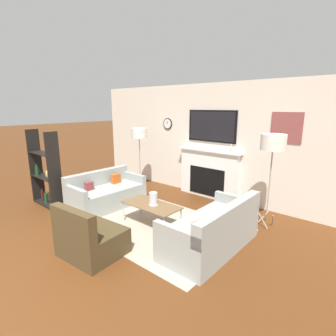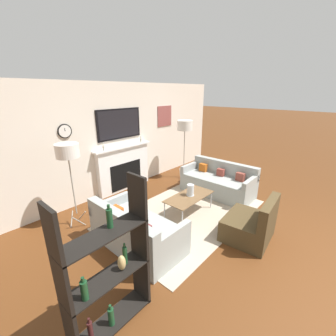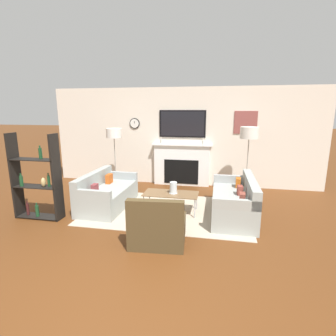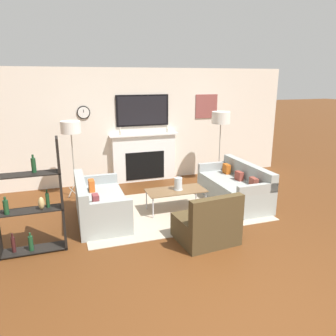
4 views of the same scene
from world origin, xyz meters
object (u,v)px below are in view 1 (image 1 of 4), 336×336
(couch_left, at_px, (106,194))
(armchair, at_px, (90,239))
(couch_right, at_px, (213,231))
(coffee_table, at_px, (151,206))
(shelf_unit, at_px, (45,172))
(floor_lamp_right, at_px, (273,143))
(hurricane_candle, at_px, (153,199))
(floor_lamp_left, at_px, (139,134))

(couch_left, height_order, armchair, armchair)
(couch_right, height_order, coffee_table, couch_right)
(couch_left, height_order, shelf_unit, shelf_unit)
(couch_right, xyz_separation_m, floor_lamp_right, (0.33, 1.35, 1.26))
(couch_right, height_order, shelf_unit, shelf_unit)
(coffee_table, bearing_deg, floor_lamp_right, 40.47)
(couch_left, relative_size, floor_lamp_right, 0.95)
(armchair, bearing_deg, hurricane_candle, 89.16)
(hurricane_candle, bearing_deg, shelf_unit, -162.86)
(couch_left, xyz_separation_m, floor_lamp_right, (3.08, 1.35, 1.27))
(couch_left, relative_size, shelf_unit, 0.97)
(couch_right, xyz_separation_m, hurricane_candle, (-1.25, -0.03, 0.23))
(couch_left, height_order, hurricane_candle, couch_left)
(hurricane_candle, distance_m, floor_lamp_right, 2.34)
(couch_right, distance_m, armchair, 1.86)
(couch_left, xyz_separation_m, floor_lamp_left, (-0.33, 1.35, 1.20))
(floor_lamp_left, relative_size, shelf_unit, 0.97)
(couch_right, xyz_separation_m, floor_lamp_left, (-3.08, 1.35, 1.19))
(couch_right, relative_size, floor_lamp_right, 1.03)
(coffee_table, bearing_deg, couch_right, 1.63)
(hurricane_candle, relative_size, floor_lamp_left, 0.15)
(couch_left, xyz_separation_m, shelf_unit, (-1.06, -0.82, 0.49))
(couch_left, relative_size, armchair, 1.76)
(couch_left, height_order, coffee_table, couch_left)
(couch_right, bearing_deg, coffee_table, -178.37)
(floor_lamp_right, bearing_deg, floor_lamp_left, 180.00)
(shelf_unit, bearing_deg, floor_lamp_right, 27.67)
(floor_lamp_left, bearing_deg, couch_right, -23.76)
(floor_lamp_right, bearing_deg, armchair, -120.53)
(floor_lamp_left, bearing_deg, coffee_table, -38.07)
(coffee_table, distance_m, shelf_unit, 2.65)
(couch_right, relative_size, floor_lamp_left, 1.08)
(floor_lamp_left, bearing_deg, couch_left, -76.28)
(couch_right, bearing_deg, floor_lamp_left, 156.24)
(armchair, xyz_separation_m, coffee_table, (-0.03, 1.32, 0.12))
(couch_left, distance_m, hurricane_candle, 1.51)
(coffee_table, height_order, shelf_unit, shelf_unit)
(floor_lamp_left, height_order, shelf_unit, shelf_unit)
(floor_lamp_right, bearing_deg, coffee_table, -139.53)
(shelf_unit, bearing_deg, couch_right, 12.10)
(floor_lamp_right, relative_size, shelf_unit, 1.02)
(armchair, relative_size, shelf_unit, 0.55)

